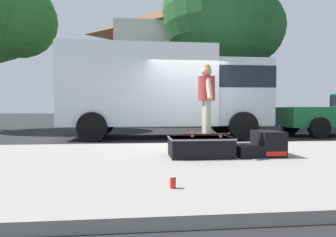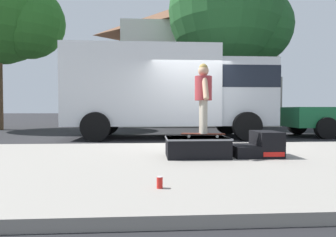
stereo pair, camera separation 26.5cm
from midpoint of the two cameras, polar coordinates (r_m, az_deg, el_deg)
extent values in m
plane|color=black|center=(7.94, 4.58, -5.25)|extent=(140.00, 140.00, 0.00)
cube|color=gray|center=(5.05, 10.82, -8.66)|extent=(50.00, 5.00, 0.12)
cube|color=black|center=(5.22, 4.96, -5.65)|extent=(1.10, 0.72, 0.35)
cube|color=gray|center=(5.21, 4.97, -3.88)|extent=(1.12, 0.74, 0.03)
cube|color=black|center=(5.46, 13.90, -6.16)|extent=(0.42, 0.66, 0.20)
cube|color=black|center=(5.60, 18.00, -4.71)|extent=(0.42, 0.66, 0.45)
cube|color=red|center=(5.32, 19.45, -6.64)|extent=(0.37, 0.01, 0.08)
cube|color=#4C1E14|center=(5.22, 6.19, -3.04)|extent=(0.80, 0.36, 0.02)
cylinder|color=silver|center=(5.31, 8.88, -3.33)|extent=(0.06, 0.04, 0.05)
cylinder|color=silver|center=(5.14, 8.98, -3.51)|extent=(0.06, 0.04, 0.05)
cylinder|color=silver|center=(5.31, 3.48, -3.32)|extent=(0.06, 0.04, 0.05)
cylinder|color=silver|center=(5.13, 3.40, -3.50)|extent=(0.06, 0.04, 0.05)
cylinder|color=#B7AD99|center=(5.27, 6.03, 0.34)|extent=(0.12, 0.12, 0.60)
cylinder|color=#B7AD99|center=(5.12, 6.38, 0.30)|extent=(0.12, 0.12, 0.60)
cylinder|color=#A53338|center=(5.21, 6.22, 5.97)|extent=(0.30, 0.30, 0.43)
cylinder|color=tan|center=(5.40, 5.79, 5.70)|extent=(0.09, 0.26, 0.41)
cylinder|color=tan|center=(5.02, 6.67, 5.99)|extent=(0.09, 0.26, 0.41)
sphere|color=tan|center=(5.24, 6.23, 9.36)|extent=(0.19, 0.19, 0.19)
sphere|color=tan|center=(5.25, 6.23, 9.92)|extent=(0.16, 0.16, 0.16)
cylinder|color=red|center=(3.18, -1.48, -12.64)|extent=(0.07, 0.07, 0.12)
cylinder|color=silver|center=(3.16, -1.48, -11.54)|extent=(0.06, 0.06, 0.00)
cube|color=white|center=(9.99, -6.59, 6.24)|extent=(5.00, 2.35, 2.60)
cube|color=silver|center=(10.51, 12.65, 4.89)|extent=(1.90, 2.16, 2.20)
cube|color=black|center=(10.55, 12.67, 7.52)|extent=(1.92, 2.19, 0.70)
cylinder|color=black|center=(11.58, 10.05, -0.82)|extent=(0.90, 0.28, 0.90)
cylinder|color=black|center=(9.35, 13.99, -1.47)|extent=(0.90, 0.28, 0.90)
cylinder|color=black|center=(11.25, -13.62, -0.93)|extent=(0.90, 0.28, 0.90)
cylinder|color=black|center=(8.93, -15.66, -1.63)|extent=(0.90, 0.28, 0.90)
cube|color=#196638|center=(11.84, 26.42, 0.33)|extent=(2.60, 1.85, 0.70)
cylinder|color=black|center=(12.45, 22.61, -1.17)|extent=(0.72, 0.24, 0.72)
cylinder|color=black|center=(10.86, 27.26, -1.64)|extent=(0.72, 0.24, 0.72)
cylinder|color=brown|center=(15.16, 9.41, 5.79)|extent=(0.56, 0.56, 4.07)
sphere|color=#235628|center=(15.93, 9.49, 20.01)|extent=(5.81, 5.81, 5.81)
sphere|color=#235628|center=(16.19, 15.18, 16.98)|extent=(3.77, 3.77, 3.77)
sphere|color=#286623|center=(15.90, -28.08, 16.91)|extent=(3.51, 3.51, 3.51)
cube|color=silver|center=(20.11, 2.75, 7.57)|extent=(9.00, 7.50, 6.00)
cube|color=#B2ADA3|center=(16.07, 4.87, 3.31)|extent=(9.00, 0.50, 2.80)
pyramid|color=brown|center=(20.95, 2.76, 19.08)|extent=(9.54, 7.95, 2.40)
camera|label=1|loc=(0.13, -91.14, -0.04)|focal=30.63mm
camera|label=2|loc=(0.13, 88.86, 0.04)|focal=30.63mm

